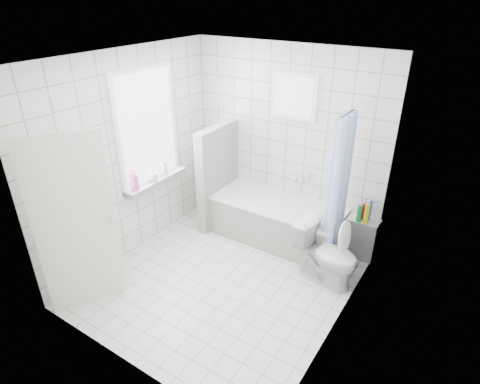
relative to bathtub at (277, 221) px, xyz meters
The scene contains 19 objects.
ground 1.17m from the bathtub, 95.73° to the right, with size 3.00×3.00×0.00m, color white.
ceiling 2.57m from the bathtub, 95.73° to the right, with size 3.00×3.00×0.00m, color white.
wall_back 1.08m from the bathtub, 106.76° to the left, with size 2.80×0.02×2.60m, color white.
wall_front 2.81m from the bathtub, 92.46° to the right, with size 2.80×0.02×2.60m, color white.
wall_left 2.14m from the bathtub, 143.37° to the right, with size 0.02×3.00×2.60m, color white.
wall_right 1.99m from the bathtub, 41.16° to the right, with size 0.02×3.00×2.60m, color white.
window_left 2.13m from the bathtub, 150.66° to the right, with size 0.01×0.90×1.40m, color white.
window_back 1.69m from the bathtub, 92.24° to the left, with size 0.50×0.01×0.50m, color white.
window_sill 1.74m from the bathtub, 149.90° to the right, with size 0.18×1.02×0.08m, color white.
door 2.64m from the bathtub, 117.36° to the right, with size 0.04×0.80×2.00m, color silver.
bathtub is the anchor object (origin of this frame).
partition_wall 1.07m from the bathtub, behind, with size 0.15×0.85×1.50m, color white.
tiled_ledge 1.13m from the bathtub, 12.99° to the left, with size 0.40×0.24×0.55m, color white.
toilet 1.04m from the bathtub, 27.38° to the right, with size 0.43×0.75×0.77m, color white.
curtain_rod 1.90m from the bathtub, ahead, with size 0.02×0.02×0.80m, color silver.
shower_curtain 1.17m from the bathtub, 10.49° to the right, with size 0.14×0.48×1.78m, color #5080EA, non-canonical shape.
tub_faucet 0.66m from the bathtub, 73.38° to the left, with size 0.18×0.06×0.06m, color silver.
sill_bottles 1.84m from the bathtub, 147.12° to the right, with size 0.20×0.68×0.29m.
ledge_bottles 1.19m from the bathtub, 11.55° to the left, with size 0.15×0.18×0.27m.
Camera 1 is at (2.27, -3.15, 3.21)m, focal length 30.00 mm.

